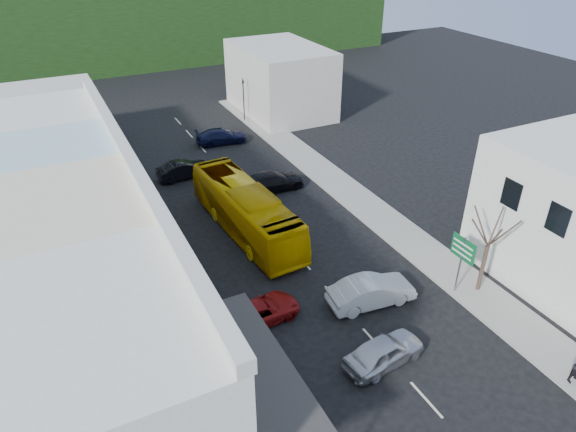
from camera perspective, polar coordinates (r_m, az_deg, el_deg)
The scene contains 18 objects.
ground at distance 29.75m, azimuth 5.22°, elevation -8.96°, with size 120.00×120.00×0.00m, color black.
sidewalk_left at distance 35.14m, azimuth -14.01°, elevation -2.78°, with size 3.00×52.00×0.15m, color gray.
sidewalk_right at distance 40.14m, azimuth 7.06°, elevation 2.43°, with size 3.00×52.00×0.15m, color gray.
shopfront_row at distance 28.45m, azimuth -22.22°, elevation -3.53°, with size 8.25×30.00×8.00m.
distant_block_left at distance 48.89m, azimuth -24.59°, elevation 8.89°, with size 8.00×10.00×6.00m, color #B7B2A8.
distant_block_right at distance 56.71m, azimuth -0.89°, elevation 14.90°, with size 8.00×12.00×7.00m, color #B7B2A8.
hillside at distance 85.91m, azimuth -20.13°, elevation 20.83°, with size 80.00×26.00×14.00m.
bus at distance 34.68m, azimuth -4.72°, elevation 0.51°, with size 2.50×11.60×3.10m, color #DBA803.
car_silver at distance 25.94m, azimuth 10.61°, elevation -14.62°, with size 1.80×4.40×1.40m, color silver.
car_white at distance 29.17m, azimuth 9.23°, elevation -8.45°, with size 1.80×4.40×1.40m, color silver.
car_red at distance 27.77m, azimuth -3.05°, elevation -10.36°, with size 1.90×4.60×1.40m, color maroon.
car_black_near at distance 40.35m, azimuth -1.76°, elevation 3.82°, with size 1.84×4.50×1.40m, color black.
car_black_far at distance 43.14m, azimuth -11.47°, elevation 5.05°, with size 1.80×4.40×1.40m, color black.
car_navy_far at distance 49.43m, azimuth -7.39°, elevation 8.79°, with size 1.84×4.50×1.40m, color black.
pedestrian_left at distance 27.60m, azimuth -9.26°, elevation -10.29°, with size 0.60×0.40×1.70m, color black.
direction_sign at distance 30.36m, azimuth 18.54°, elevation -5.27°, with size 0.23×1.71×3.79m, color #0C562A, non-canonical shape.
street_tree at distance 30.27m, azimuth 21.31°, elevation -3.11°, with size 2.26×2.26×6.28m, color #342820, non-canonical shape.
traffic_signal at distance 54.41m, azimuth -4.95°, elevation 12.70°, with size 0.75×0.99×4.44m, color black, non-canonical shape.
Camera 1 is at (-12.56, -19.23, 18.92)m, focal length 32.00 mm.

